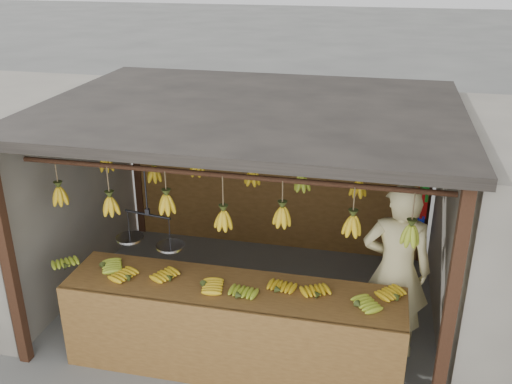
# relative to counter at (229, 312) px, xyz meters

# --- Properties ---
(ground) EXTENTS (80.00, 80.00, 0.00)m
(ground) POSITION_rel_counter_xyz_m (-0.08, 1.22, -0.71)
(ground) COLOR #5B5B57
(stall) EXTENTS (4.30, 3.30, 2.40)m
(stall) POSITION_rel_counter_xyz_m (-0.08, 1.55, 1.26)
(stall) COLOR black
(stall) RESTS_ON ground
(counter) EXTENTS (3.54, 0.75, 0.96)m
(counter) POSITION_rel_counter_xyz_m (0.00, 0.00, 0.00)
(counter) COLOR brown
(counter) RESTS_ON ground
(hanging_bananas) EXTENTS (3.58, 2.23, 0.40)m
(hanging_bananas) POSITION_rel_counter_xyz_m (-0.08, 1.20, 0.91)
(hanging_bananas) COLOR gold
(hanging_bananas) RESTS_ON ground
(balance_scale) EXTENTS (0.72, 0.34, 0.78)m
(balance_scale) POSITION_rel_counter_xyz_m (-0.85, 0.22, 0.57)
(balance_scale) COLOR black
(balance_scale) RESTS_ON ground
(vendor) EXTENTS (0.69, 0.46, 1.88)m
(vendor) POSITION_rel_counter_xyz_m (1.52, 0.70, 0.23)
(vendor) COLOR beige
(vendor) RESTS_ON ground
(bag_bundles) EXTENTS (0.08, 0.26, 1.21)m
(bag_bundles) POSITION_rel_counter_xyz_m (1.86, 2.57, 0.32)
(bag_bundles) COLOR yellow
(bag_bundles) RESTS_ON ground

